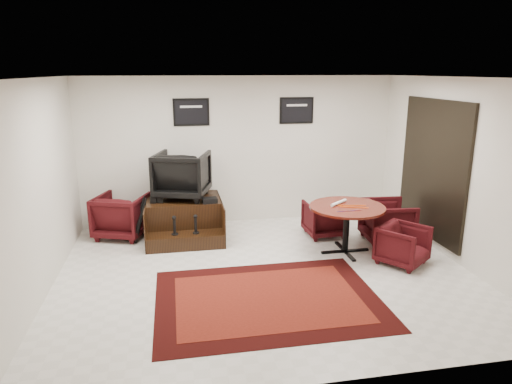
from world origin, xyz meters
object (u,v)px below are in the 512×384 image
meeting_table (347,212)px  table_chair_back (325,217)px  shine_podium (184,219)px  shine_chair (182,173)px  table_chair_window (388,219)px  table_chair_corner (403,243)px  armchair_side (122,213)px

meeting_table → table_chair_back: bearing=95.8°
shine_podium → meeting_table: (2.57, -1.26, 0.38)m
meeting_table → table_chair_back: size_ratio=1.75×
shine_chair → table_chair_window: size_ratio=1.14×
meeting_table → table_chair_corner: (0.69, -0.60, -0.36)m
shine_chair → table_chair_corner: bearing=165.1°
meeting_table → table_chair_corner: bearing=-41.0°
shine_chair → table_chair_corner: shine_chair is taller
shine_podium → armchair_side: 1.11m
table_chair_back → table_chair_window: (0.98, -0.48, 0.06)m
shine_podium → table_chair_corner: (3.25, -1.86, 0.02)m
table_chair_back → table_chair_window: table_chair_window is taller
table_chair_back → table_chair_window: size_ratio=0.86×
shine_podium → table_chair_window: size_ratio=1.69×
shine_chair → table_chair_corner: size_ratio=1.36×
table_chair_window → armchair_side: bearing=81.2°
armchair_side → table_chair_window: armchair_side is taller
table_chair_window → shine_chair: bearing=77.6°
meeting_table → table_chair_window: table_chair_window is taller
table_chair_back → table_chair_corner: 1.62m
table_chair_window → table_chair_corner: 0.97m
armchair_side → table_chair_window: (4.55, -1.09, -0.03)m
shine_chair → table_chair_back: size_ratio=1.33×
armchair_side → table_chair_back: armchair_side is taller
meeting_table → shine_chair: bearing=151.4°
shine_chair → armchair_side: size_ratio=1.07×
shine_chair → armchair_side: (-1.09, 0.03, -0.71)m
table_chair_window → meeting_table: bearing=115.7°
shine_podium → table_chair_window: (3.46, -0.92, 0.09)m
armchair_side → meeting_table: armchair_side is taller
armchair_side → table_chair_corner: size_ratio=1.27×
shine_podium → meeting_table: size_ratio=1.12×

